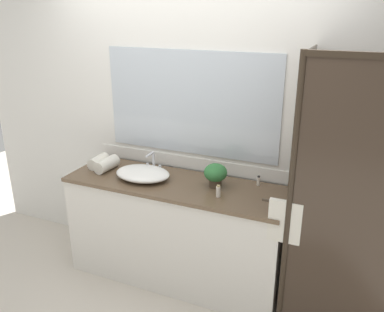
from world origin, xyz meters
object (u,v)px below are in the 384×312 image
object	(u,v)px
faucet	(153,164)
rolled_towel_near_edge	(99,161)
rolled_towel_middle	(107,164)
amenity_bottle_body_wash	(258,181)
sink_basin	(143,173)
amenity_bottle_conditioner	(218,191)
potted_plant	(215,174)

from	to	relation	value
faucet	rolled_towel_near_edge	world-z (taller)	faucet
rolled_towel_middle	amenity_bottle_body_wash	bearing A→B (deg)	9.31
faucet	rolled_towel_near_edge	size ratio (longest dim) A/B	0.86
faucet	amenity_bottle_body_wash	xyz separation A→B (m)	(0.90, 0.06, -0.02)
sink_basin	amenity_bottle_conditioner	bearing A→B (deg)	-6.25
sink_basin	rolled_towel_near_edge	world-z (taller)	rolled_towel_near_edge
sink_basin	potted_plant	bearing A→B (deg)	8.19
rolled_towel_middle	sink_basin	bearing A→B (deg)	-5.24
amenity_bottle_conditioner	potted_plant	bearing A→B (deg)	117.12
sink_basin	rolled_towel_near_edge	bearing A→B (deg)	171.73
rolled_towel_middle	faucet	bearing A→B (deg)	21.30
faucet	potted_plant	distance (m)	0.61
rolled_towel_near_edge	potted_plant	bearing A→B (deg)	0.86
sink_basin	faucet	bearing A→B (deg)	90.00
faucet	rolled_towel_near_edge	bearing A→B (deg)	-167.23
sink_basin	amenity_bottle_body_wash	distance (m)	0.94
sink_basin	potted_plant	distance (m)	0.61
rolled_towel_near_edge	rolled_towel_middle	xyz separation A→B (m)	(0.11, -0.04, 0.00)
sink_basin	amenity_bottle_conditioner	size ratio (longest dim) A/B	4.95
amenity_bottle_body_wash	amenity_bottle_conditioner	distance (m)	0.39
rolled_towel_middle	potted_plant	bearing A→B (deg)	3.07
amenity_bottle_body_wash	rolled_towel_middle	world-z (taller)	rolled_towel_middle
amenity_bottle_body_wash	sink_basin	bearing A→B (deg)	-164.92
sink_basin	rolled_towel_near_edge	size ratio (longest dim) A/B	2.23
potted_plant	sink_basin	bearing A→B (deg)	-171.81
potted_plant	amenity_bottle_conditioner	size ratio (longest dim) A/B	2.02
faucet	amenity_bottle_conditioner	size ratio (longest dim) A/B	1.90
rolled_towel_near_edge	rolled_towel_middle	world-z (taller)	rolled_towel_middle
rolled_towel_near_edge	faucet	bearing A→B (deg)	12.77
amenity_bottle_conditioner	rolled_towel_middle	size ratio (longest dim) A/B	0.40
rolled_towel_near_edge	rolled_towel_middle	size ratio (longest dim) A/B	0.88
amenity_bottle_body_wash	rolled_towel_middle	size ratio (longest dim) A/B	0.34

